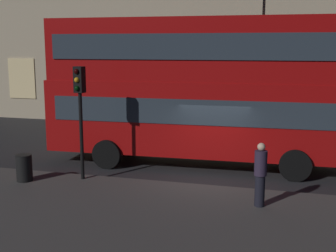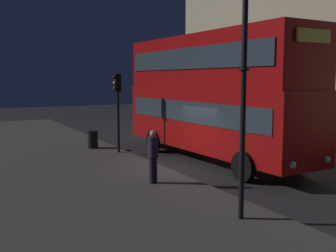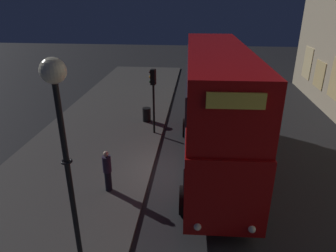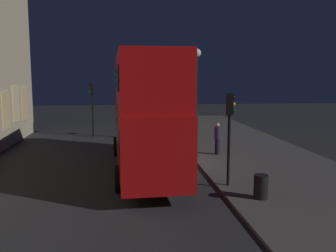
{
  "view_description": "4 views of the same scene",
  "coord_description": "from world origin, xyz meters",
  "px_view_note": "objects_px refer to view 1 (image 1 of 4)",
  "views": [
    {
      "loc": [
        2.55,
        -14.42,
        4.54
      ],
      "look_at": [
        -1.66,
        0.75,
        1.71
      ],
      "focal_mm": 47.9,
      "sensor_mm": 36.0,
      "label": 1
    },
    {
      "loc": [
        13.72,
        -8.06,
        3.64
      ],
      "look_at": [
        -3.49,
        1.2,
        1.33
      ],
      "focal_mm": 42.59,
      "sensor_mm": 36.0,
      "label": 2
    },
    {
      "loc": [
        12.09,
        1.23,
        7.51
      ],
      "look_at": [
        -1.45,
        -0.1,
        1.71
      ],
      "focal_mm": 32.5,
      "sensor_mm": 36.0,
      "label": 3
    },
    {
      "loc": [
        -18.46,
        3.03,
        4.6
      ],
      "look_at": [
        -2.06,
        1.07,
        2.34
      ],
      "focal_mm": 39.56,
      "sensor_mm": 36.0,
      "label": 4
    }
  ],
  "objects_px": {
    "litter_bin": "(24,168)",
    "double_decker_bus": "(194,85)",
    "pedestrian": "(260,174)",
    "traffic_light_near_kerb": "(80,99)"
  },
  "relations": [
    {
      "from": "traffic_light_near_kerb",
      "to": "pedestrian",
      "type": "bearing_deg",
      "value": -1.68
    },
    {
      "from": "traffic_light_near_kerb",
      "to": "litter_bin",
      "type": "bearing_deg",
      "value": -149.59
    },
    {
      "from": "litter_bin",
      "to": "pedestrian",
      "type": "bearing_deg",
      "value": -2.47
    },
    {
      "from": "traffic_light_near_kerb",
      "to": "pedestrian",
      "type": "distance_m",
      "value": 6.28
    },
    {
      "from": "traffic_light_near_kerb",
      "to": "double_decker_bus",
      "type": "bearing_deg",
      "value": 54.77
    },
    {
      "from": "traffic_light_near_kerb",
      "to": "litter_bin",
      "type": "xyz_separation_m",
      "value": [
        -1.75,
        -0.71,
        -2.27
      ]
    },
    {
      "from": "traffic_light_near_kerb",
      "to": "pedestrian",
      "type": "xyz_separation_m",
      "value": [
        5.93,
        -1.04,
        -1.78
      ]
    },
    {
      "from": "pedestrian",
      "to": "litter_bin",
      "type": "xyz_separation_m",
      "value": [
        -7.68,
        0.33,
        -0.49
      ]
    },
    {
      "from": "litter_bin",
      "to": "double_decker_bus",
      "type": "bearing_deg",
      "value": 39.34
    },
    {
      "from": "pedestrian",
      "to": "litter_bin",
      "type": "relative_size",
      "value": 2.03
    }
  ]
}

